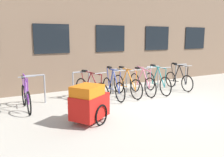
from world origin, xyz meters
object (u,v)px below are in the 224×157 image
(bicycle_purple, at_px, (26,97))
(bicycle_pink, at_px, (142,84))
(bicycle_maroon, at_px, (91,89))
(bicycle_orange, at_px, (127,85))
(bicycle_black, at_px, (179,80))
(bicycle_blue, at_px, (113,87))
(bicycle_teal, at_px, (157,82))
(bike_trailer, at_px, (89,103))

(bicycle_purple, xyz_separation_m, bicycle_pink, (3.98, -0.05, 0.02))
(bicycle_maroon, bearing_deg, bicycle_purple, -179.78)
(bicycle_maroon, height_order, bicycle_orange, bicycle_orange)
(bicycle_maroon, distance_m, bicycle_black, 3.74)
(bicycle_blue, bearing_deg, bicycle_black, 1.05)
(bicycle_maroon, xyz_separation_m, bicycle_pink, (1.97, -0.06, 0.01))
(bicycle_teal, relative_size, bicycle_pink, 0.98)
(bike_trailer, bearing_deg, bicycle_teal, 26.39)
(bike_trailer, bearing_deg, bicycle_black, 21.44)
(bicycle_black, bearing_deg, bike_trailer, -158.56)
(bicycle_orange, relative_size, bicycle_blue, 1.10)
(bicycle_teal, relative_size, bike_trailer, 1.24)
(bicycle_black, height_order, bicycle_blue, bicycle_blue)
(bicycle_pink, bearing_deg, bicycle_blue, -178.30)
(bicycle_maroon, relative_size, bicycle_pink, 0.99)
(bicycle_teal, bearing_deg, bicycle_pink, 173.79)
(bicycle_pink, height_order, bike_trailer, bicycle_pink)
(bicycle_purple, xyz_separation_m, bicycle_blue, (2.77, -0.09, 0.01))
(bicycle_orange, xyz_separation_m, bicycle_pink, (0.61, -0.05, 0.00))
(bicycle_blue, bearing_deg, bicycle_purple, 178.24)
(bicycle_pink, relative_size, bike_trailer, 1.26)
(bicycle_purple, distance_m, bicycle_maroon, 2.01)
(bicycle_black, relative_size, bike_trailer, 1.16)
(bicycle_purple, xyz_separation_m, bicycle_teal, (4.61, -0.12, 0.02))
(bicycle_teal, distance_m, bike_trailer, 3.87)
(bicycle_pink, bearing_deg, bicycle_orange, 175.36)
(bicycle_pink, xyz_separation_m, bike_trailer, (-2.83, -1.79, 0.11))
(bicycle_pink, bearing_deg, bicycle_purple, 179.29)
(bicycle_blue, xyz_separation_m, bicycle_pink, (1.20, 0.04, 0.01))
(bicycle_black, distance_m, bicycle_teal, 1.14)
(bicycle_maroon, distance_m, bicycle_orange, 1.36)
(bicycle_purple, distance_m, bicycle_pink, 3.98)
(bicycle_teal, height_order, bike_trailer, bicycle_teal)
(bicycle_pink, bearing_deg, bike_trailer, -147.69)
(bicycle_purple, height_order, bicycle_teal, bicycle_purple)
(bicycle_blue, relative_size, bike_trailer, 1.17)
(bicycle_maroon, distance_m, bike_trailer, 2.04)
(bicycle_orange, xyz_separation_m, bicycle_black, (2.38, -0.03, -0.02))
(bicycle_maroon, xyz_separation_m, bicycle_teal, (2.60, -0.13, 0.01))
(bicycle_black, xyz_separation_m, bicycle_teal, (-1.14, -0.09, 0.02))
(bicycle_purple, relative_size, bicycle_blue, 1.01)
(bicycle_purple, relative_size, bicycle_black, 1.02)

